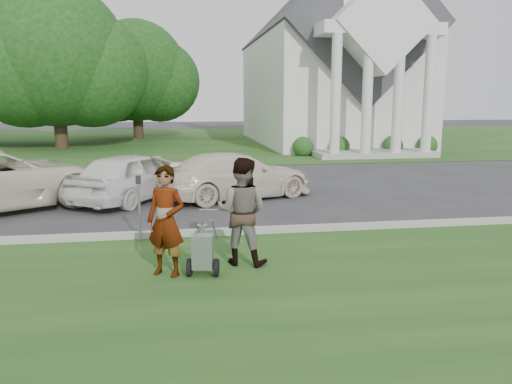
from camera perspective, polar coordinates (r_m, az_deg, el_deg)
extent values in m
plane|color=#333335|center=(10.31, -2.86, -5.74)|extent=(120.00, 120.00, 0.00)
cube|color=#204919|center=(7.49, -0.35, -12.03)|extent=(80.00, 7.00, 0.01)
cube|color=#204919|center=(36.97, -7.36, 5.89)|extent=(80.00, 30.00, 0.01)
cube|color=#9E9E93|center=(10.81, -3.18, -4.56)|extent=(80.00, 0.18, 0.15)
cube|color=white|center=(35.31, 7.71, 11.35)|extent=(9.00, 16.00, 7.00)
cube|color=#38383D|center=(35.54, 7.85, 17.00)|extent=(9.19, 17.00, 9.19)
cube|color=#9E9E93|center=(26.75, 13.17, 4.31)|extent=(6.20, 2.60, 0.30)
cylinder|color=white|center=(24.85, 9.10, 10.60)|extent=(0.50, 0.50, 6.00)
cylinder|color=white|center=(25.39, 12.59, 10.47)|extent=(0.50, 0.50, 6.00)
cylinder|color=white|center=(26.01, 15.93, 10.32)|extent=(0.50, 0.50, 6.00)
cylinder|color=white|center=(26.72, 19.09, 10.14)|extent=(0.50, 0.50, 6.00)
cube|color=white|center=(26.65, 13.91, 17.53)|extent=(6.20, 2.00, 0.60)
cube|color=white|center=(26.69, 13.94, 18.17)|extent=(5.09, 2.20, 5.09)
sphere|color=#1E4C19|center=(26.48, 5.39, 5.13)|extent=(1.10, 1.10, 1.10)
sphere|color=#1E4C19|center=(27.04, 9.52, 5.15)|extent=(1.10, 1.10, 1.10)
sphere|color=#1E4C19|center=(28.13, 15.35, 5.12)|extent=(1.10, 1.10, 1.10)
sphere|color=#1E4C19|center=(29.01, 18.97, 5.08)|extent=(1.10, 1.10, 1.10)
cylinder|color=#332316|center=(32.62, -21.46, 7.48)|extent=(0.76, 0.76, 3.20)
sphere|color=#133D12|center=(32.71, -21.93, 14.32)|extent=(8.40, 8.40, 8.40)
sphere|color=#133D12|center=(32.60, -18.39, 13.07)|extent=(6.89, 6.89, 6.89)
sphere|color=#133D12|center=(32.77, -24.91, 13.00)|extent=(7.22, 7.22, 7.22)
sphere|color=#133D12|center=(36.87, -26.86, 12.97)|extent=(7.54, 7.54, 7.54)
cylinder|color=#332316|center=(39.98, -13.34, 8.18)|extent=(0.76, 0.76, 3.00)
sphere|color=#133D12|center=(40.02, -13.56, 13.32)|extent=(7.60, 7.60, 7.60)
sphere|color=#133D12|center=(40.19, -10.99, 12.32)|extent=(6.23, 6.23, 6.23)
sphere|color=#133D12|center=(39.83, -15.79, 12.41)|extent=(6.54, 6.54, 6.54)
cylinder|color=black|center=(8.39, -7.60, -8.56)|extent=(0.13, 0.31, 0.30)
cylinder|color=black|center=(8.33, -4.53, -8.64)|extent=(0.13, 0.31, 0.30)
cylinder|color=#2D2D33|center=(8.35, -6.07, -8.60)|extent=(0.51, 0.13, 0.04)
cube|color=#919499|center=(8.27, -6.11, -6.78)|extent=(0.38, 0.33, 0.56)
cone|color=#919499|center=(8.17, -6.16, -4.29)|extent=(0.20, 0.20, 0.16)
cylinder|color=#2D2D33|center=(8.15, -6.17, -3.74)|extent=(0.04, 0.04, 0.06)
cylinder|color=#919499|center=(8.68, -6.64, -4.23)|extent=(0.17, 0.74, 0.54)
cylinder|color=#919499|center=(8.65, -4.78, -4.26)|extent=(0.17, 0.74, 0.54)
cylinder|color=#919499|center=(8.96, -5.45, -2.07)|extent=(0.32, 0.09, 0.03)
imported|color=#999999|center=(8.28, -10.25, -3.40)|extent=(0.79, 0.70, 1.83)
imported|color=#999999|center=(8.72, -1.63, -2.31)|extent=(1.13, 1.02, 1.89)
cylinder|color=#919499|center=(10.44, -13.16, -2.34)|extent=(0.04, 0.04, 1.22)
cube|color=#2D2D33|center=(10.31, -13.31, 1.41)|extent=(0.10, 0.07, 0.18)
cylinder|color=#919499|center=(10.30, -13.34, 1.91)|extent=(0.09, 0.09, 0.03)
imported|color=white|center=(14.80, -13.95, 1.75)|extent=(3.65, 4.46, 1.43)
imported|color=silver|center=(14.79, -2.31, 1.89)|extent=(5.04, 3.40, 1.35)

